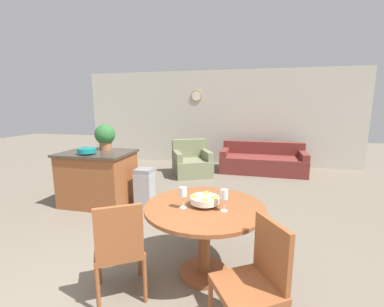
% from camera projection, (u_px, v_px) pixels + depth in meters
% --- Properties ---
extents(wall_back, '(8.00, 0.09, 2.70)m').
position_uv_depth(wall_back, '(216.00, 118.00, 7.52)').
color(wall_back, beige).
rests_on(wall_back, ground_plane).
extents(dining_table, '(1.17, 1.17, 0.74)m').
position_uv_depth(dining_table, '(204.00, 222.00, 2.53)').
color(dining_table, brown).
rests_on(dining_table, ground_plane).
extents(dining_chair_near_left, '(0.58, 0.58, 0.92)m').
position_uv_depth(dining_chair_near_left, '(119.00, 246.00, 2.22)').
color(dining_chair_near_left, brown).
rests_on(dining_chair_near_left, ground_plane).
extents(dining_chair_near_right, '(0.58, 0.58, 0.92)m').
position_uv_depth(dining_chair_near_right, '(256.00, 278.00, 1.80)').
color(dining_chair_near_right, brown).
rests_on(dining_chair_near_right, ground_plane).
extents(fruit_bowl, '(0.28, 0.28, 0.11)m').
position_uv_depth(fruit_bowl, '(205.00, 200.00, 2.49)').
color(fruit_bowl, silver).
rests_on(fruit_bowl, dining_table).
extents(wine_glass_left, '(0.07, 0.07, 0.21)m').
position_uv_depth(wine_glass_left, '(183.00, 193.00, 2.41)').
color(wine_glass_left, silver).
rests_on(wine_glass_left, dining_table).
extents(wine_glass_right, '(0.07, 0.07, 0.21)m').
position_uv_depth(wine_glass_right, '(224.00, 195.00, 2.34)').
color(wine_glass_right, silver).
rests_on(wine_glass_right, dining_table).
extents(kitchen_island, '(1.17, 0.90, 0.92)m').
position_uv_depth(kitchen_island, '(98.00, 178.00, 4.48)').
color(kitchen_island, brown).
rests_on(kitchen_island, ground_plane).
extents(teal_bowl, '(0.29, 0.29, 0.10)m').
position_uv_depth(teal_bowl, '(87.00, 151.00, 4.17)').
color(teal_bowl, '#147A7F').
rests_on(teal_bowl, kitchen_island).
extents(potted_plant, '(0.36, 0.36, 0.45)m').
position_uv_depth(potted_plant, '(105.00, 136.00, 4.58)').
color(potted_plant, '#A36642').
rests_on(potted_plant, kitchen_island).
extents(trash_bin, '(0.29, 0.29, 0.65)m').
position_uv_depth(trash_bin, '(145.00, 187.00, 4.42)').
color(trash_bin, '#9E9EA3').
rests_on(trash_bin, ground_plane).
extents(couch, '(2.14, 1.03, 0.75)m').
position_uv_depth(couch, '(262.00, 162.00, 6.67)').
color(couch, maroon).
rests_on(couch, ground_plane).
extents(armchair, '(1.16, 1.16, 0.86)m').
position_uv_depth(armchair, '(192.00, 163.00, 6.39)').
color(armchair, '#7A7F5B').
rests_on(armchair, ground_plane).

